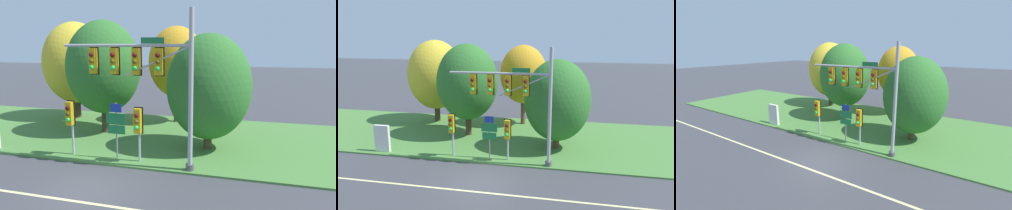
{
  "view_description": "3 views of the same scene",
  "coord_description": "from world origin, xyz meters",
  "views": [
    {
      "loc": [
        6.76,
        -11.39,
        5.89
      ],
      "look_at": [
        2.65,
        2.91,
        3.14
      ],
      "focal_mm": 35.0,
      "sensor_mm": 36.0,
      "label": 1
    },
    {
      "loc": [
        5.1,
        -16.51,
        8.26
      ],
      "look_at": [
        0.91,
        3.38,
        3.78
      ],
      "focal_mm": 35.0,
      "sensor_mm": 36.0,
      "label": 2
    },
    {
      "loc": [
        8.26,
        -10.35,
        7.16
      ],
      "look_at": [
        -0.42,
        3.48,
        2.91
      ],
      "focal_mm": 24.0,
      "sensor_mm": 36.0,
      "label": 3
    }
  ],
  "objects": [
    {
      "name": "info_kiosk",
      "position": [
        -7.9,
        3.09,
        1.04
      ],
      "size": [
        1.1,
        0.24,
        1.9
      ],
      "color": "silver",
      "rests_on": "grass_verge"
    },
    {
      "name": "route_sign_post",
      "position": [
        -0.21,
        3.38,
        1.95
      ],
      "size": [
        1.07,
        0.08,
        2.93
      ],
      "color": "slate",
      "rests_on": "grass_verge"
    },
    {
      "name": "grass_verge",
      "position": [
        0.0,
        8.25,
        0.05
      ],
      "size": [
        48.0,
        11.5,
        0.1
      ],
      "primitive_type": "cube",
      "color": "#477A38",
      "rests_on": "ground"
    },
    {
      "name": "tree_mid_verge",
      "position": [
        3.99,
        6.36,
        3.61
      ],
      "size": [
        4.66,
        4.66,
        6.43
      ],
      "color": "#4C3823",
      "rests_on": "grass_verge"
    },
    {
      "name": "pedestrian_signal_near_kerb",
      "position": [
        -2.76,
        3.22,
        2.21
      ],
      "size": [
        0.46,
        0.55,
        2.94
      ],
      "color": "#9EA0A5",
      "rests_on": "grass_verge"
    },
    {
      "name": "traffic_signal_mast",
      "position": [
        1.63,
        2.86,
        4.64
      ],
      "size": [
        6.53,
        0.49,
        7.38
      ],
      "color": "#9EA0A5",
      "rests_on": "grass_verge"
    },
    {
      "name": "lane_stripe",
      "position": [
        0.0,
        -1.2,
        0.0
      ],
      "size": [
        36.0,
        0.16,
        0.01
      ],
      "primitive_type": "cube",
      "color": "beige",
      "rests_on": "ground"
    },
    {
      "name": "tree_left_of_mast",
      "position": [
        -3.21,
        8.06,
        4.44
      ],
      "size": [
        4.84,
        4.84,
        7.38
      ],
      "color": "#423021",
      "rests_on": "grass_verge"
    },
    {
      "name": "ground_plane",
      "position": [
        0.0,
        0.0,
        0.0
      ],
      "size": [
        160.0,
        160.0,
        0.0
      ],
      "primitive_type": "plane",
      "color": "#3D3D42"
    },
    {
      "name": "tree_nearest_road",
      "position": [
        -7.47,
        11.62,
        4.48
      ],
      "size": [
        5.08,
        5.08,
        7.57
      ],
      "color": "#423021",
      "rests_on": "grass_verge"
    },
    {
      "name": "pedestrian_signal_further_along",
      "position": [
        1.04,
        3.17,
        2.08
      ],
      "size": [
        0.46,
        0.55,
        2.8
      ],
      "color": "#9EA0A5",
      "rests_on": "grass_verge"
    },
    {
      "name": "tree_behind_signpost",
      "position": [
        0.63,
        12.3,
        4.62
      ],
      "size": [
        4.18,
        4.18,
        7.16
      ],
      "color": "brown",
      "rests_on": "grass_verge"
    }
  ]
}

